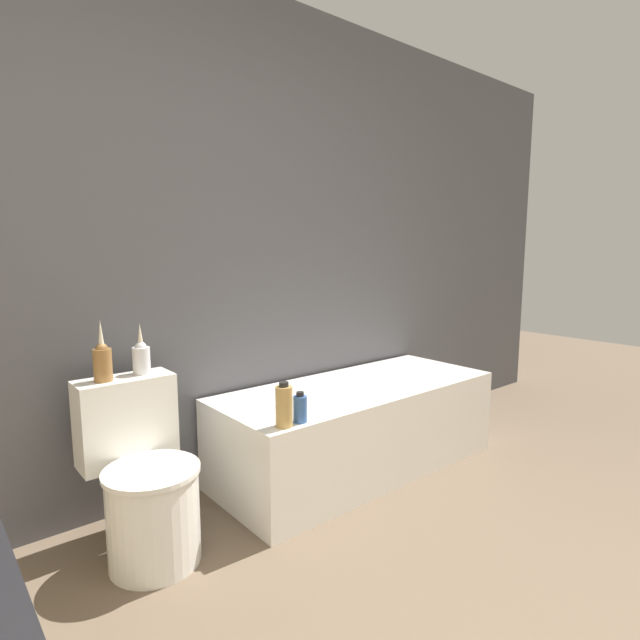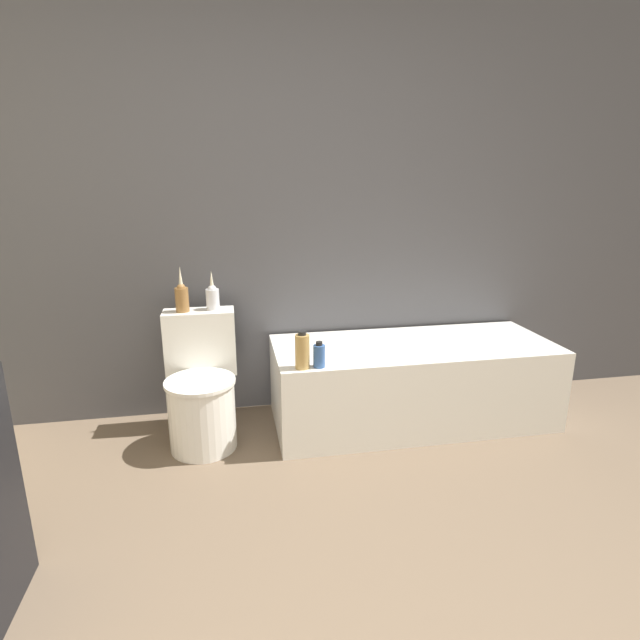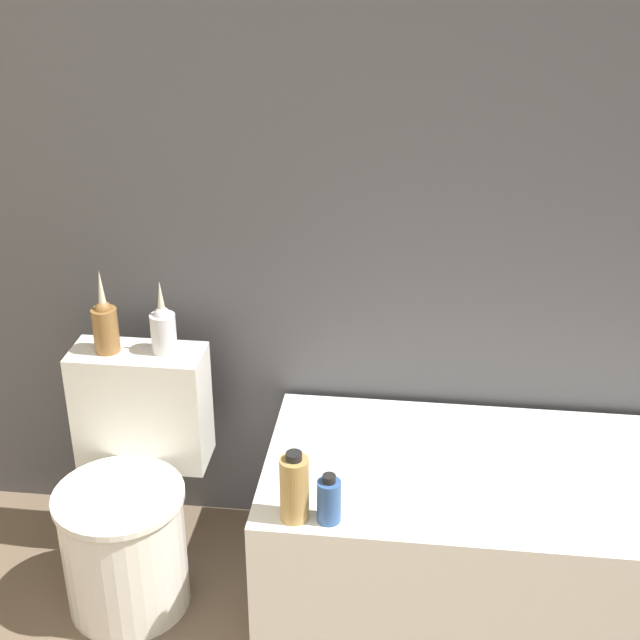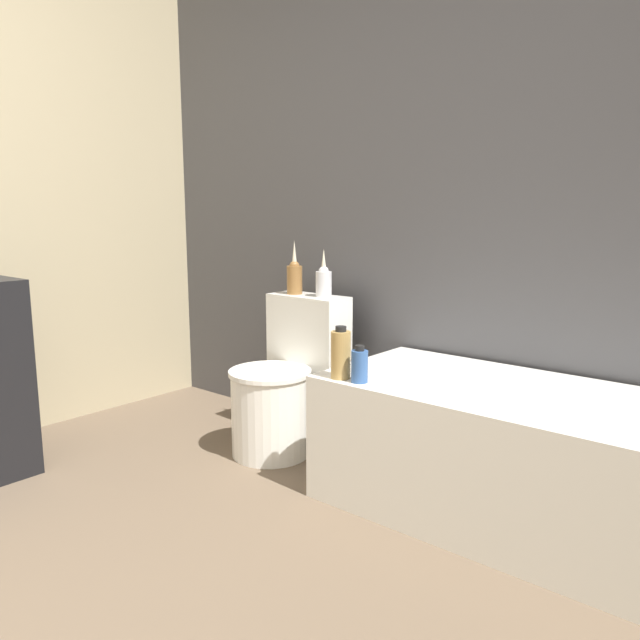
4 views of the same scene
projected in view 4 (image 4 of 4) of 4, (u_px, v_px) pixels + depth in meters
The scene contains 7 objects.
wall_back_tiled at pixel (431, 169), 2.74m from camera, with size 6.40×0.06×2.60m.
bathtub at pixel (551, 465), 2.16m from camera, with size 1.67×0.67×0.49m.
toilet at pixel (284, 385), 2.93m from camera, with size 0.40×0.55×0.72m.
vase_gold at pixel (295, 276), 3.02m from camera, with size 0.08×0.08×0.26m.
vase_silver at pixel (324, 280), 2.93m from camera, with size 0.08×0.08×0.23m.
shampoo_bottle_tall at pixel (341, 354), 2.35m from camera, with size 0.08×0.08×0.20m.
shampoo_bottle_short at pixel (360, 366), 2.30m from camera, with size 0.06×0.06×0.14m.
Camera 4 is at (1.43, -0.25, 1.13)m, focal length 35.00 mm.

